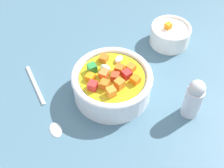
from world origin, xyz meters
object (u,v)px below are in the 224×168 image
(soup_bowl_main, at_px, (112,83))
(pepper_shaker, at_px, (194,98))
(spoon, at_px, (42,101))
(side_bowl_small, at_px, (170,34))

(soup_bowl_main, relative_size, pepper_shaker, 1.76)
(spoon, distance_m, side_bowl_small, 0.34)
(spoon, bearing_deg, soup_bowl_main, 72.13)
(soup_bowl_main, relative_size, side_bowl_small, 1.70)
(side_bowl_small, bearing_deg, pepper_shaker, 54.09)
(side_bowl_small, height_order, pepper_shaker, pepper_shaker)
(pepper_shaker, bearing_deg, side_bowl_small, -125.91)
(soup_bowl_main, relative_size, spoon, 0.83)
(pepper_shaker, bearing_deg, spoon, -44.83)
(soup_bowl_main, xyz_separation_m, pepper_shaker, (-0.09, 0.14, 0.01))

